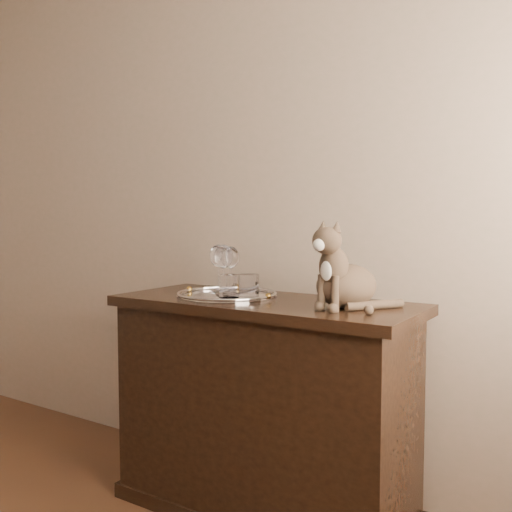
{
  "coord_description": "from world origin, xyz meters",
  "views": [
    {
      "loc": [
        1.76,
        0.09,
        1.17
      ],
      "look_at": [
        0.56,
        1.95,
        1.02
      ],
      "focal_mm": 40.0,
      "sensor_mm": 36.0,
      "label": 1
    }
  ],
  "objects": [
    {
      "name": "wine_glass_b",
      "position": [
        0.4,
        1.99,
        0.95
      ],
      "size": [
        0.07,
        0.07,
        0.19
      ],
      "primitive_type": null,
      "color": "silver",
      "rests_on": "tray"
    },
    {
      "name": "tumbler_c",
      "position": [
        0.53,
        1.93,
        0.9
      ],
      "size": [
        0.08,
        0.08,
        0.09
      ],
      "primitive_type": "cylinder",
      "color": "white",
      "rests_on": "tray"
    },
    {
      "name": "tumbler_a",
      "position": [
        0.48,
        1.87,
        0.9
      ],
      "size": [
        0.08,
        0.08,
        0.09
      ],
      "primitive_type": "cylinder",
      "color": "white",
      "rests_on": "tray"
    },
    {
      "name": "wine_glass_a",
      "position": [
        0.35,
        1.98,
        0.96
      ],
      "size": [
        0.08,
        0.08,
        0.2
      ],
      "primitive_type": null,
      "color": "silver",
      "rests_on": "tray"
    },
    {
      "name": "sideboard",
      "position": [
        0.6,
        1.94,
        0.42
      ],
      "size": [
        1.2,
        0.5,
        0.85
      ],
      "primitive_type": null,
      "color": "black",
      "rests_on": "ground"
    },
    {
      "name": "cat",
      "position": [
        0.94,
        1.95,
        1.01
      ],
      "size": [
        0.36,
        0.34,
        0.31
      ],
      "primitive_type": null,
      "rotation": [
        0.0,
        0.0,
        -0.18
      ],
      "color": "brown",
      "rests_on": "sideboard"
    },
    {
      "name": "wall_back",
      "position": [
        0.0,
        2.25,
        1.35
      ],
      "size": [
        4.0,
        0.1,
        2.7
      ],
      "primitive_type": "cube",
      "color": "tan",
      "rests_on": "ground"
    },
    {
      "name": "wine_glass_d",
      "position": [
        0.41,
        1.93,
        0.96
      ],
      "size": [
        0.08,
        0.08,
        0.2
      ],
      "primitive_type": null,
      "color": "white",
      "rests_on": "tray"
    },
    {
      "name": "tray",
      "position": [
        0.43,
        1.93,
        0.85
      ],
      "size": [
        0.4,
        0.4,
        0.01
      ],
      "primitive_type": "cylinder",
      "color": "silver",
      "rests_on": "sideboard"
    }
  ]
}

